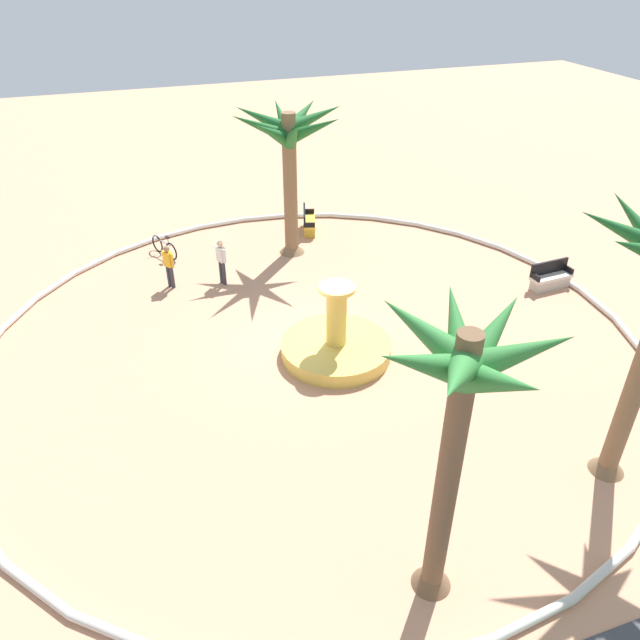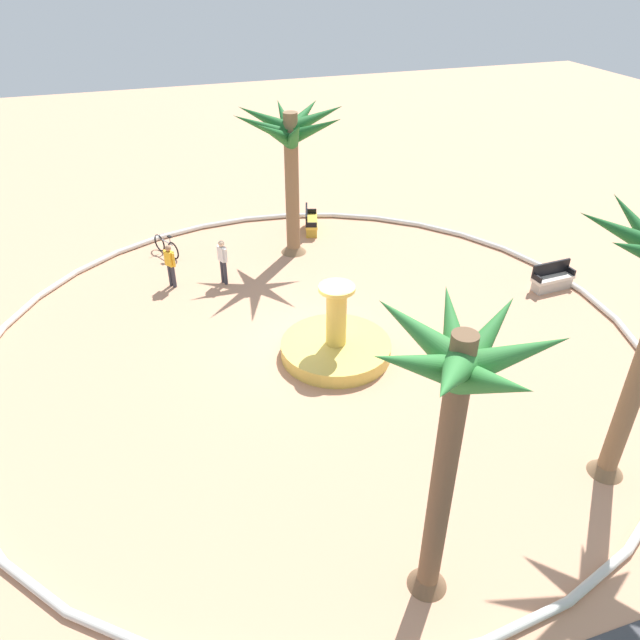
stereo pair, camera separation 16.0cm
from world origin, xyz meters
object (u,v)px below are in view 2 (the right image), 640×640
object	(u,v)px
bench_east	(552,280)
person_cyclist_photo	(223,260)
palm_tree_near_fountain	(290,146)
bicycle_red_frame	(166,246)
bench_west	(311,224)
person_cyclist_helmet	(170,264)
palm_tree_by_curb	(455,400)
fountain	(336,346)

from	to	relation	value
bench_east	person_cyclist_photo	bearing A→B (deg)	-20.28
palm_tree_near_fountain	bicycle_red_frame	size ratio (longest dim) A/B	3.72
bench_west	person_cyclist_helmet	bearing A→B (deg)	26.20
bench_west	person_cyclist_photo	size ratio (longest dim) A/B	0.98
palm_tree_by_curb	bicycle_red_frame	distance (m)	17.39
bicycle_red_frame	palm_tree_near_fountain	bearing A→B (deg)	165.26
bicycle_red_frame	person_cyclist_photo	distance (m)	3.54
palm_tree_by_curb	person_cyclist_helmet	distance (m)	14.76
bench_east	bench_west	world-z (taller)	same
palm_tree_by_curb	person_cyclist_helmet	size ratio (longest dim) A/B	3.82
person_cyclist_photo	bench_east	bearing A→B (deg)	159.72
fountain	person_cyclist_photo	size ratio (longest dim) A/B	1.97
palm_tree_by_curb	bench_east	world-z (taller)	palm_tree_by_curb
palm_tree_near_fountain	palm_tree_by_curb	world-z (taller)	palm_tree_by_curb
bicycle_red_frame	person_cyclist_photo	world-z (taller)	person_cyclist_photo
bicycle_red_frame	fountain	bearing A→B (deg)	115.84
palm_tree_near_fountain	bench_west	size ratio (longest dim) A/B	3.47
person_cyclist_helmet	palm_tree_by_curb	bearing A→B (deg)	103.63
person_cyclist_helmet	palm_tree_near_fountain	bearing A→B (deg)	-164.55
bench_east	person_cyclist_helmet	xyz separation A→B (m)	(13.05, -4.49, 0.57)
person_cyclist_helmet	bench_east	bearing A→B (deg)	160.99
bench_east	palm_tree_by_curb	bearing A→B (deg)	43.98
fountain	person_cyclist_photo	bearing A→B (deg)	-66.73
palm_tree_near_fountain	person_cyclist_helmet	size ratio (longest dim) A/B	3.53
bench_west	bicycle_red_frame	xyz separation A→B (m)	(6.19, 0.42, 0.04)
palm_tree_by_curb	person_cyclist_photo	xyz separation A→B (m)	(1.51, -13.49, -3.81)
palm_tree_near_fountain	bicycle_red_frame	distance (m)	6.41
bicycle_red_frame	palm_tree_by_curb	bearing A→B (deg)	101.23
palm_tree_by_curb	bench_east	bearing A→B (deg)	-136.02
person_cyclist_helmet	person_cyclist_photo	world-z (taller)	person_cyclist_photo
fountain	bicycle_red_frame	xyz separation A→B (m)	(4.16, -8.59, 0.05)
bicycle_red_frame	person_cyclist_helmet	distance (m)	2.72
person_cyclist_helmet	fountain	bearing A→B (deg)	125.58
palm_tree_near_fountain	person_cyclist_helmet	world-z (taller)	palm_tree_near_fountain
palm_tree_by_curb	palm_tree_near_fountain	bearing A→B (deg)	-96.07
fountain	bench_east	distance (m)	8.92
palm_tree_by_curb	bench_east	distance (m)	14.17
fountain	bicycle_red_frame	distance (m)	9.54
palm_tree_near_fountain	palm_tree_by_curb	distance (m)	15.31
bench_west	bench_east	bearing A→B (deg)	131.80
bench_west	bicycle_red_frame	bearing A→B (deg)	3.91
person_cyclist_photo	palm_tree_by_curb	bearing A→B (deg)	96.41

